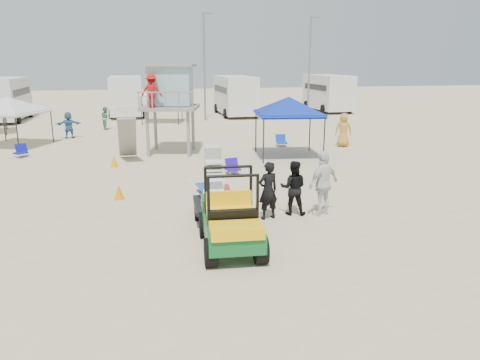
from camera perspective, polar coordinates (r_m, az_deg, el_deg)
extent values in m
plane|color=beige|center=(10.49, 0.86, -11.05)|extent=(140.00, 140.00, 0.00)
cube|color=#0E5A25|center=(11.44, -1.12, -5.75)|extent=(1.46, 2.67, 0.45)
cube|color=yellow|center=(11.35, -1.13, -4.42)|extent=(1.23, 0.81, 0.25)
cylinder|color=black|center=(10.58, -3.17, -8.86)|extent=(0.34, 0.68, 0.66)
cube|color=black|center=(13.63, -3.02, -3.01)|extent=(1.34, 1.87, 0.11)
cylinder|color=black|center=(13.62, -5.15, -3.96)|extent=(0.22, 0.48, 0.47)
imported|color=black|center=(13.54, 3.44, -1.30)|extent=(0.71, 0.55, 1.71)
imported|color=black|center=(14.03, 6.51, -0.95)|extent=(0.96, 0.86, 1.64)
imported|color=white|center=(14.06, 10.13, -0.43)|extent=(1.23, 0.91, 1.94)
cylinder|color=gray|center=(22.57, -10.67, 5.43)|extent=(0.16, 0.16, 2.21)
cube|color=gray|center=(23.43, -8.48, 8.74)|extent=(3.20, 3.20, 0.14)
cube|color=#8EB2B8|center=(23.62, -8.62, 11.30)|extent=(2.39, 2.19, 1.86)
imported|color=#B20F0F|center=(22.45, -10.23, 10.61)|extent=(1.00, 0.58, 1.55)
cylinder|color=black|center=(20.84, 3.45, 4.81)|extent=(0.06, 0.06, 2.12)
pyramid|color=#0E28A1|center=(22.35, 6.01, 10.07)|extent=(3.27, 3.27, 0.80)
cube|color=#0E28A1|center=(22.42, 5.96, 8.03)|extent=(3.27, 3.27, 0.18)
pyramid|color=silver|center=(27.93, -26.60, 9.04)|extent=(4.20, 4.20, 0.80)
cube|color=silver|center=(27.99, -26.42, 7.41)|extent=(4.20, 4.20, 0.18)
cylinder|color=black|center=(34.36, -11.50, 8.31)|extent=(0.06, 0.06, 2.14)
pyramid|color=white|center=(35.57, -9.56, 11.53)|extent=(3.26, 3.26, 0.80)
cube|color=white|center=(35.62, -9.50, 10.25)|extent=(3.26, 3.26, 0.18)
imported|color=yellow|center=(30.59, -13.70, 7.10)|extent=(2.43, 2.46, 1.73)
cone|color=orange|center=(16.13, -14.55, -1.41)|extent=(0.34, 0.34, 0.50)
cone|color=orange|center=(21.13, -15.11, 2.23)|extent=(0.34, 0.34, 0.50)
cube|color=#0D1595|center=(24.77, -25.17, 3.01)|extent=(0.73, 0.72, 0.06)
cube|color=#0D1595|center=(24.97, -25.10, 3.57)|extent=(0.53, 0.46, 0.44)
cylinder|color=#B2B2B7|center=(24.65, -25.73, 2.62)|extent=(0.03, 0.03, 0.20)
cube|color=#2610B1|center=(19.04, -0.89, 1.34)|extent=(0.65, 0.62, 0.06)
cube|color=#2610B1|center=(19.23, -1.04, 2.08)|extent=(0.57, 0.30, 0.44)
cylinder|color=#B2B2B7|center=(18.83, -1.42, 0.82)|extent=(0.03, 0.03, 0.20)
cube|color=#103EAF|center=(25.40, 5.11, 4.57)|extent=(0.59, 0.55, 0.06)
cube|color=#103EAF|center=(25.59, 4.96, 5.10)|extent=(0.56, 0.23, 0.44)
cylinder|color=#B2B2B7|center=(25.17, 4.76, 4.21)|extent=(0.03, 0.03, 0.20)
cube|color=silver|center=(40.53, -26.72, 8.93)|extent=(2.50, 6.80, 3.00)
cube|color=black|center=(40.50, -26.79, 9.56)|extent=(2.54, 5.44, 0.50)
cube|color=silver|center=(40.82, -13.72, 10.06)|extent=(2.50, 6.50, 3.00)
cube|color=black|center=(40.80, -13.76, 10.69)|extent=(2.54, 5.20, 0.50)
cylinder|color=black|center=(38.91, -15.51, 7.76)|extent=(0.25, 0.80, 0.80)
cube|color=silver|center=(40.16, -0.61, 10.39)|extent=(2.50, 7.00, 3.00)
cube|color=black|center=(40.13, -0.61, 11.03)|extent=(2.54, 5.60, 0.50)
cylinder|color=black|center=(37.85, -1.78, 8.10)|extent=(0.25, 0.80, 0.80)
cube|color=silver|center=(44.29, 10.65, 10.52)|extent=(2.50, 6.60, 3.00)
cube|color=black|center=(44.26, 10.68, 11.10)|extent=(2.54, 5.28, 0.50)
cylinder|color=black|center=(41.97, 10.10, 8.50)|extent=(0.25, 0.80, 0.80)
cylinder|color=slate|center=(36.60, -4.36, 13.50)|extent=(0.14, 0.14, 8.00)
cylinder|color=slate|center=(40.31, 8.45, 13.46)|extent=(0.14, 0.14, 8.00)
imported|color=#B98A34|center=(25.82, 12.50, 5.98)|extent=(1.02, 0.83, 1.81)
imported|color=teal|center=(29.72, -20.16, 6.30)|extent=(1.54, 0.71, 1.60)
imported|color=#538B6A|center=(32.97, -16.03, 7.27)|extent=(0.80, 0.90, 1.53)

